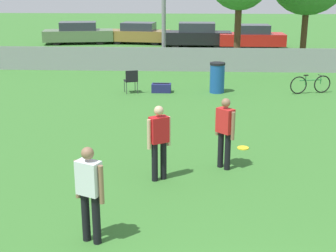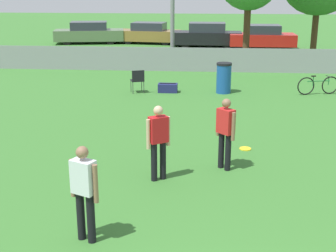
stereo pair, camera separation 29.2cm
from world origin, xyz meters
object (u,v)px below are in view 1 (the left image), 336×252
parked_car_tan (139,33)px  trash_bin (217,78)px  gear_bag_sideline (161,88)px  player_receiver_white (89,189)px  frisbee_disc (243,148)px  player_thrower_red (225,129)px  folding_chair_sideline (131,79)px  parked_car_olive (78,33)px  parked_car_dark (197,35)px  bicycle_sideline (310,84)px  player_defender_red (159,139)px  parked_car_red (252,37)px

parked_car_tan → trash_bin: bearing=-65.5°
gear_bag_sideline → parked_car_tan: size_ratio=0.17×
player_receiver_white → trash_bin: size_ratio=1.41×
frisbee_disc → trash_bin: bearing=93.4°
player_thrower_red → gear_bag_sideline: (-1.88, 7.41, -0.74)m
player_receiver_white → parked_car_tan: player_receiver_white is taller
folding_chair_sideline → parked_car_olive: bearing=-88.8°
player_thrower_red → gear_bag_sideline: 7.68m
player_thrower_red → parked_car_dark: bearing=137.6°
bicycle_sideline → gear_bag_sideline: size_ratio=2.19×
gear_bag_sideline → player_defender_red: bearing=-86.5°
gear_bag_sideline → parked_car_red: bearing=69.0°
player_defender_red → frisbee_disc: player_defender_red is taller
trash_bin → bicycle_sideline: bearing=0.6°
bicycle_sideline → player_receiver_white: bearing=-133.3°
folding_chair_sideline → parked_car_dark: 13.64m
frisbee_disc → parked_car_dark: size_ratio=0.07×
player_thrower_red → frisbee_disc: player_thrower_red is taller
player_receiver_white → frisbee_disc: player_receiver_white is taller
gear_bag_sideline → player_thrower_red: bearing=-75.8°
player_defender_red → gear_bag_sideline: 8.17m
frisbee_disc → parked_car_dark: 19.33m
frisbee_disc → player_thrower_red: bearing=-113.2°
folding_chair_sideline → bicycle_sideline: bearing=163.4°
bicycle_sideline → trash_bin: (-3.45, -0.04, 0.22)m
parked_car_tan → folding_chair_sideline: bearing=-77.6°
gear_bag_sideline → parked_car_olive: parked_car_olive is taller
frisbee_disc → trash_bin: size_ratio=0.26×
frisbee_disc → parked_car_tan: 21.20m
trash_bin → parked_car_red: size_ratio=0.28×
player_defender_red → trash_bin: size_ratio=1.41×
player_defender_red → gear_bag_sideline: size_ratio=2.22×
player_defender_red → trash_bin: bearing=46.9°
parked_car_dark → player_defender_red: bearing=-91.6°
player_thrower_red → parked_car_olive: (-8.39, 21.67, -0.21)m
parked_car_olive → parked_car_red: 11.45m
parked_car_olive → parked_car_tan: bearing=-6.7°
player_receiver_white → parked_car_tan: bearing=119.5°
parked_car_tan → player_defender_red: bearing=-75.5°
frisbee_disc → folding_chair_sideline: bearing=121.1°
parked_car_olive → parked_car_dark: bearing=-18.1°
player_defender_red → parked_car_tan: bearing=65.4°
player_receiver_white → trash_bin: bearing=101.7°
parked_car_olive → frisbee_disc: bearing=-76.7°
parked_car_red → player_defender_red: bearing=-101.8°
folding_chair_sideline → parked_car_dark: (2.51, 13.41, 0.20)m
parked_car_tan → parked_car_red: size_ratio=1.07×
player_receiver_white → parked_car_red: bearing=102.0°
frisbee_disc → gear_bag_sideline: gear_bag_sideline is taller
player_receiver_white → parked_car_dark: player_receiver_white is taller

